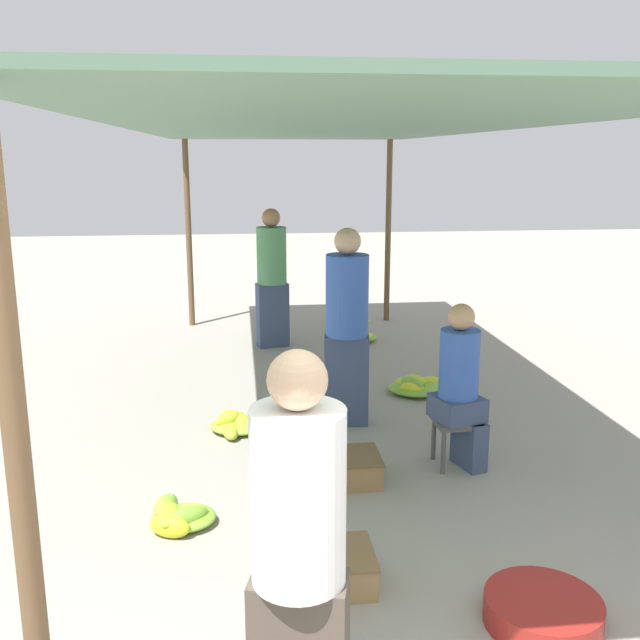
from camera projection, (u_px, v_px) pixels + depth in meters
The scene contains 16 objects.
canopy_post_front_left at pixel (23, 509), 2.22m from camera, with size 0.08×0.08×2.56m, color brown.
canopy_post_back_left at pixel (189, 235), 9.80m from camera, with size 0.08×0.08×2.56m, color brown.
canopy_post_back_right at pixel (388, 232), 10.11m from camera, with size 0.08×0.08×2.56m, color brown.
canopy_tarp at pixel (323, 127), 5.87m from camera, with size 3.20×8.24×0.04m, color #567A60.
vendor_foreground at pixel (299, 557), 2.69m from camera, with size 0.44×0.44×1.69m.
stool at pixel (456, 428), 5.46m from camera, with size 0.34×0.34×0.38m.
vendor_seated at pixel (461, 384), 5.38m from camera, with size 0.42×0.42×1.28m.
basin_black at pixel (543, 611), 3.65m from camera, with size 0.60×0.60×0.15m.
banana_pile_left_0 at pixel (179, 517), 4.60m from camera, with size 0.44×0.50×0.16m.
banana_pile_left_1 at pixel (241, 423), 6.22m from camera, with size 0.57×0.56×0.19m.
banana_pile_right_0 at pixel (416, 386), 7.20m from camera, with size 0.58×0.52×0.18m.
banana_pile_right_1 at pixel (361, 333), 9.15m from camera, with size 0.40×0.45×0.32m.
crate_near at pixel (337, 568), 3.98m from camera, with size 0.42×0.42×0.20m.
crate_mid at pixel (352, 468), 5.25m from camera, with size 0.42×0.42×0.21m.
shopper_walking_mid at pixel (347, 324), 6.21m from camera, with size 0.42×0.42×1.75m.
shopper_walking_far at pixel (272, 276), 8.79m from camera, with size 0.43×0.43×1.72m.
Camera 1 is at (-0.71, -1.82, 2.35)m, focal length 40.00 mm.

